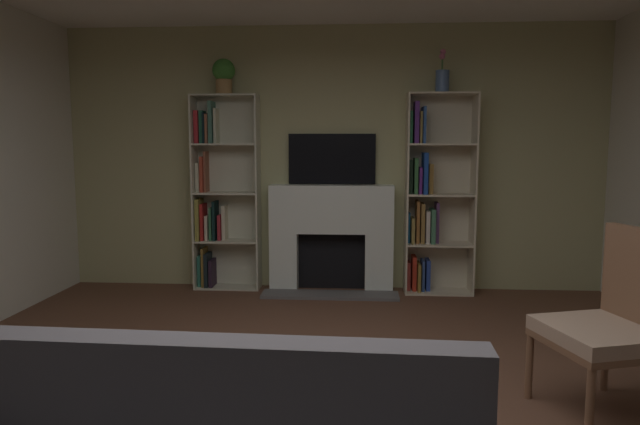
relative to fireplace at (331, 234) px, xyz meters
The scene contains 8 objects.
wall_back_accent 0.80m from the fireplace, 90.00° to the left, with size 5.75×0.06×2.75m, color tan.
fireplace is the anchor object (origin of this frame).
tv 0.79m from the fireplace, 90.00° to the left, with size 0.91×0.06×0.52m, color black.
bookshelf_left 1.26m from the fireplace, behind, with size 0.69×0.26×2.04m.
bookshelf_right 1.09m from the fireplace, ahead, with size 0.69×0.33×2.04m.
potted_plant 1.98m from the fireplace, behind, with size 0.23×0.23×0.36m.
vase_with_flowers 1.93m from the fireplace, ahead, with size 0.13×0.13×0.43m.
armchair 3.18m from the fireplace, 57.14° to the right, with size 0.71×0.72×1.05m.
Camera 1 is at (0.28, -2.86, 1.53)m, focal length 31.98 mm.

